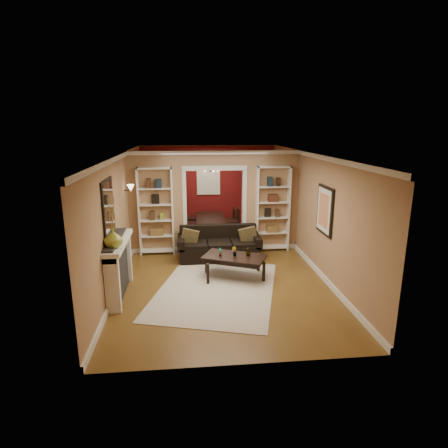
{
  "coord_description": "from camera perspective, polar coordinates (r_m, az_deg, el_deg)",
  "views": [
    {
      "loc": [
        -0.74,
        -8.62,
        3.3
      ],
      "look_at": [
        0.05,
        -0.8,
        1.25
      ],
      "focal_mm": 30.0,
      "sensor_mm": 36.0,
      "label": 1
    }
  ],
  "objects": [
    {
      "name": "pillow_right",
      "position": [
        9.56,
        3.69,
        -1.69
      ],
      "size": [
        0.44,
        0.14,
        0.44
      ],
      "primitive_type": "cube",
      "rotation": [
        0.0,
        0.0,
        0.02
      ],
      "color": "brown",
      "rests_on": "sofa"
    },
    {
      "name": "wall_left",
      "position": [
        8.96,
        -15.33,
        1.54
      ],
      "size": [
        0.0,
        8.0,
        8.0
      ],
      "primitive_type": "plane",
      "rotation": [
        1.57,
        0.0,
        1.57
      ],
      "color": "tan",
      "rests_on": "ground"
    },
    {
      "name": "partition_wall",
      "position": [
        10.04,
        -1.43,
        3.43
      ],
      "size": [
        4.5,
        0.15,
        2.7
      ],
      "primitive_type": "cube",
      "color": "tan",
      "rests_on": "floor"
    },
    {
      "name": "red_back_panel",
      "position": [
        12.76,
        -2.39,
        5.7
      ],
      "size": [
        4.44,
        0.04,
        2.64
      ],
      "primitive_type": "cube",
      "color": "maroon",
      "rests_on": "floor"
    },
    {
      "name": "dining_chair_sw",
      "position": [
        11.97,
        -4.71,
        0.86
      ],
      "size": [
        0.57,
        0.57,
        0.93
      ],
      "primitive_type": "cube",
      "rotation": [
        0.0,
        0.0,
        1.86
      ],
      "color": "black",
      "rests_on": "floor"
    },
    {
      "name": "pillow_left",
      "position": [
        9.44,
        -5.25,
        -1.99
      ],
      "size": [
        0.43,
        0.17,
        0.42
      ],
      "primitive_type": "cube",
      "rotation": [
        0.0,
        0.0,
        -0.12
      ],
      "color": "brown",
      "rests_on": "sofa"
    },
    {
      "name": "chandelier",
      "position": [
        11.41,
        -2.04,
        8.19
      ],
      "size": [
        0.5,
        0.5,
        0.3
      ],
      "primitive_type": "cube",
      "color": "#39281A",
      "rests_on": "ceiling"
    },
    {
      "name": "floor",
      "position": [
        9.26,
        -0.81,
        -6.25
      ],
      "size": [
        8.0,
        8.0,
        0.0
      ],
      "primitive_type": "plane",
      "color": "brown",
      "rests_on": "ground"
    },
    {
      "name": "wall_back",
      "position": [
        12.79,
        -2.4,
        5.85
      ],
      "size": [
        8.0,
        0.0,
        8.0
      ],
      "primitive_type": "plane",
      "rotation": [
        1.57,
        0.0,
        0.0
      ],
      "color": "tan",
      "rests_on": "ground"
    },
    {
      "name": "wall_front",
      "position": [
        5.07,
        3.11,
        -8.01
      ],
      "size": [
        8.0,
        0.0,
        8.0
      ],
      "primitive_type": "plane",
      "rotation": [
        -1.57,
        0.0,
        0.0
      ],
      "color": "tan",
      "rests_on": "ground"
    },
    {
      "name": "dining_chair_nw",
      "position": [
        11.39,
        -4.65,
        0.06
      ],
      "size": [
        0.54,
        0.54,
        0.89
      ],
      "primitive_type": "cube",
      "rotation": [
        0.0,
        0.0,
        1.85
      ],
      "color": "black",
      "rests_on": "floor"
    },
    {
      "name": "ceiling",
      "position": [
        8.67,
        -0.87,
        10.67
      ],
      "size": [
        8.0,
        8.0,
        0.0
      ],
      "primitive_type": "plane",
      "rotation": [
        3.14,
        0.0,
        0.0
      ],
      "color": "white",
      "rests_on": "ground"
    },
    {
      "name": "fireplace",
      "position": [
        7.74,
        -15.53,
        -6.5
      ],
      "size": [
        0.32,
        1.7,
        1.16
      ],
      "primitive_type": "cube",
      "color": "white",
      "rests_on": "floor"
    },
    {
      "name": "bookshelf_left",
      "position": [
        9.92,
        -10.32,
        1.87
      ],
      "size": [
        0.9,
        0.3,
        2.3
      ],
      "primitive_type": "cube",
      "color": "white",
      "rests_on": "floor"
    },
    {
      "name": "plant_center",
      "position": [
        8.32,
        1.59,
        -4.21
      ],
      "size": [
        0.15,
        0.14,
        0.21
      ],
      "primitive_type": "imported",
      "rotation": [
        0.0,
        0.0,
        2.46
      ],
      "color": "#336626",
      "rests_on": "coffee_table"
    },
    {
      "name": "dining_table",
      "position": [
        11.74,
        -1.98,
        -0.27
      ],
      "size": [
        1.61,
        0.9,
        0.57
      ],
      "primitive_type": "imported",
      "rotation": [
        0.0,
        0.0,
        1.57
      ],
      "color": "black",
      "rests_on": "floor"
    },
    {
      "name": "wall_sconce",
      "position": [
        9.39,
        -14.39,
        5.17
      ],
      "size": [
        0.18,
        0.18,
        0.22
      ],
      "primitive_type": "cube",
      "color": "#FFE0A5",
      "rests_on": "wall_left"
    },
    {
      "name": "plant_left",
      "position": [
        8.29,
        -0.56,
        -4.3
      ],
      "size": [
        0.12,
        0.13,
        0.2
      ],
      "primitive_type": "imported",
      "rotation": [
        0.0,
        0.0,
        0.89
      ],
      "color": "#336626",
      "rests_on": "coffee_table"
    },
    {
      "name": "dining_window",
      "position": [
        12.69,
        -2.39,
        6.69
      ],
      "size": [
        0.78,
        0.03,
        0.98
      ],
      "primitive_type": "cube",
      "color": "#8CA5CC",
      "rests_on": "wall_back"
    },
    {
      "name": "dining_chair_se",
      "position": [
        12.05,
        0.53,
        0.66
      ],
      "size": [
        0.5,
        0.5,
        0.78
      ],
      "primitive_type": "cube",
      "rotation": [
        0.0,
        0.0,
        -1.96
      ],
      "color": "black",
      "rests_on": "floor"
    },
    {
      "name": "mirror",
      "position": [
        7.43,
        -17.23,
        2.32
      ],
      "size": [
        0.03,
        0.95,
        1.1
      ],
      "primitive_type": "cube",
      "color": "silver",
      "rests_on": "wall_left"
    },
    {
      "name": "dining_chair_ne",
      "position": [
        11.45,
        0.86,
        0.33
      ],
      "size": [
        0.58,
        0.58,
        0.94
      ],
      "primitive_type": "cube",
      "rotation": [
        0.0,
        0.0,
        -1.87
      ],
      "color": "black",
      "rests_on": "floor"
    },
    {
      "name": "wall_right",
      "position": [
        9.33,
        13.07,
        2.19
      ],
      "size": [
        0.0,
        8.0,
        8.0
      ],
      "primitive_type": "plane",
      "rotation": [
        1.57,
        0.0,
        -1.57
      ],
      "color": "tan",
      "rests_on": "ground"
    },
    {
      "name": "plant_right",
      "position": [
        8.37,
        3.72,
        -4.18
      ],
      "size": [
        0.15,
        0.15,
        0.2
      ],
      "primitive_type": "imported",
      "rotation": [
        0.0,
        0.0,
        4.11
      ],
      "color": "#336626",
      "rests_on": "coffee_table"
    },
    {
      "name": "vase",
      "position": [
        7.06,
        -16.55,
        -2.12
      ],
      "size": [
        0.45,
        0.45,
        0.35
      ],
      "primitive_type": "imported",
      "rotation": [
        0.0,
        0.0,
        -0.41
      ],
      "color": "olive",
      "rests_on": "fireplace"
    },
    {
      "name": "bookshelf_right",
      "position": [
        10.15,
        7.41,
        2.28
      ],
      "size": [
        0.9,
        0.3,
        2.3
      ],
      "primitive_type": "cube",
      "color": "white",
      "rests_on": "floor"
    },
    {
      "name": "sofa",
      "position": [
        9.55,
        -0.75,
        -2.98
      ],
      "size": [
        2.1,
        0.9,
        0.82
      ],
      "primitive_type": "cube",
      "color": "black",
      "rests_on": "floor"
    },
    {
      "name": "framed_art",
      "position": [
        8.35,
        15.06,
        2.04
      ],
      "size": [
        0.04,
        0.85,
        1.05
      ],
      "primitive_type": "cube",
      "color": "black",
      "rests_on": "wall_right"
    },
    {
      "name": "area_rug",
      "position": [
        7.94,
        -1.19,
        -9.88
      ],
      "size": [
        3.12,
        3.77,
        0.01
      ],
      "primitive_type": "cube",
      "rotation": [
        0.0,
        0.0,
        -0.27
      ],
      "color": "beige",
      "rests_on": "floor"
    },
    {
      "name": "coffee_table",
      "position": [
        8.44,
        1.57,
        -6.52
      ],
      "size": [
        1.52,
        1.22,
        0.51
      ],
      "primitive_type": "cube",
      "rotation": [
        0.0,
        0.0,
        -0.43
      ],
      "color": "black",
      "rests_on": "floor"
    }
  ]
}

